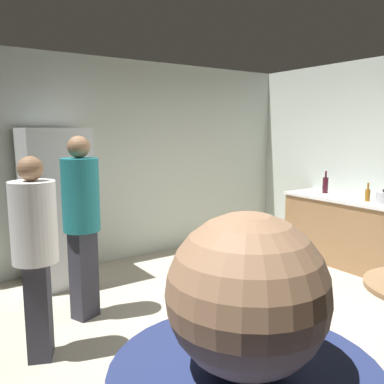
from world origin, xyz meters
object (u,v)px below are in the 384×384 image
wine_bottle_on_counter (325,185)px  beer_bottle_on_counter (368,195)px  refrigerator (56,207)px  person_in_white_shirt (35,244)px  person_in_teal_shirt (81,213)px  kettle (384,198)px

wine_bottle_on_counter → beer_bottle_on_counter: 0.73m
wine_bottle_on_counter → beer_bottle_on_counter: (-0.12, -0.72, -0.03)m
refrigerator → person_in_white_shirt: 1.62m
wine_bottle_on_counter → person_in_teal_shirt: 3.49m
person_in_white_shirt → wine_bottle_on_counter: bearing=29.4°
kettle → person_in_teal_shirt: bearing=164.5°
kettle → person_in_teal_shirt: size_ratio=0.14×
kettle → beer_bottle_on_counter: (-0.01, 0.20, 0.01)m
kettle → refrigerator: bearing=149.5°
beer_bottle_on_counter → person_in_teal_shirt: 3.45m
person_in_teal_shirt → kettle: bearing=52.4°
wine_bottle_on_counter → person_in_teal_shirt: size_ratio=0.18×
person_in_teal_shirt → person_in_white_shirt: (-0.53, -0.48, -0.09)m
person_in_teal_shirt → person_in_white_shirt: person_in_teal_shirt is taller
beer_bottle_on_counter → wine_bottle_on_counter: bearing=80.9°
refrigerator → wine_bottle_on_counter: (3.44, -1.04, 0.12)m
refrigerator → beer_bottle_on_counter: refrigerator is taller
beer_bottle_on_counter → person_in_teal_shirt: person_in_teal_shirt is taller
refrigerator → beer_bottle_on_counter: 3.76m
wine_bottle_on_counter → person_in_white_shirt: 4.05m
refrigerator → person_in_teal_shirt: (-0.06, -1.03, 0.11)m
beer_bottle_on_counter → person_in_teal_shirt: size_ratio=0.13×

